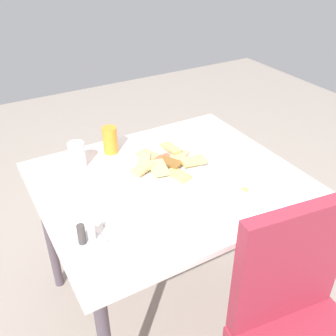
{
  "coord_description": "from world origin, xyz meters",
  "views": [
    {
      "loc": [
        0.65,
        1.13,
        1.62
      ],
      "look_at": [
        -0.01,
        -0.03,
        0.77
      ],
      "focal_mm": 41.38,
      "sensor_mm": 36.0,
      "label": 1
    }
  ],
  "objects": [
    {
      "name": "ground_plane",
      "position": [
        0.0,
        0.0,
        0.0
      ],
      "size": [
        6.0,
        6.0,
        0.0
      ],
      "primitive_type": "plane",
      "color": "gray"
    },
    {
      "name": "salad_plate_greens",
      "position": [
        -0.12,
        0.29,
        0.76
      ],
      "size": [
        0.22,
        0.22,
        0.07
      ],
      "color": "white",
      "rests_on": "dining_table"
    },
    {
      "name": "salad_plate_rice",
      "position": [
        -0.32,
        -0.24,
        0.76
      ],
      "size": [
        0.2,
        0.2,
        0.05
      ],
      "color": "white",
      "rests_on": "dining_table"
    },
    {
      "name": "pide_platter",
      "position": [
        -0.03,
        -0.08,
        0.75
      ],
      "size": [
        0.32,
        0.31,
        0.04
      ],
      "color": "white",
      "rests_on": "dining_table"
    },
    {
      "name": "fork",
      "position": [
        0.25,
        0.14,
        0.74
      ],
      "size": [
        0.18,
        0.03,
        0.0
      ],
      "primitive_type": "cube",
      "rotation": [
        0.0,
        0.0,
        0.08
      ],
      "color": "silver",
      "rests_on": "paper_napkin"
    },
    {
      "name": "dining_chair",
      "position": [
        -0.11,
        0.67,
        0.53
      ],
      "size": [
        0.47,
        0.47,
        0.92
      ],
      "color": "#9A2A3C",
      "rests_on": "ground_plane"
    },
    {
      "name": "condiment_caddy",
      "position": [
        0.41,
        0.19,
        0.76
      ],
      "size": [
        0.11,
        0.11,
        0.08
      ],
      "color": "#B2B2B7",
      "rests_on": "dining_table"
    },
    {
      "name": "spoon",
      "position": [
        0.25,
        0.17,
        0.74
      ],
      "size": [
        0.2,
        0.03,
        0.0
      ],
      "primitive_type": "cube",
      "rotation": [
        0.0,
        0.0,
        0.05
      ],
      "color": "silver",
      "rests_on": "paper_napkin"
    },
    {
      "name": "drinking_glass",
      "position": [
        0.29,
        -0.27,
        0.79
      ],
      "size": [
        0.07,
        0.07,
        0.11
      ],
      "primitive_type": "cylinder",
      "color": "silver",
      "rests_on": "dining_table"
    },
    {
      "name": "paper_napkin",
      "position": [
        0.25,
        0.15,
        0.74
      ],
      "size": [
        0.17,
        0.17,
        0.0
      ],
      "primitive_type": "cube",
      "rotation": [
        0.0,
        0.0,
        -0.17
      ],
      "color": "white",
      "rests_on": "dining_table"
    },
    {
      "name": "soda_can",
      "position": [
        0.12,
        -0.32,
        0.8
      ],
      "size": [
        0.09,
        0.09,
        0.12
      ],
      "primitive_type": "cylinder",
      "rotation": [
        0.0,
        0.0,
        5.84
      ],
      "color": "orange",
      "rests_on": "dining_table"
    },
    {
      "name": "dining_table",
      "position": [
        0.0,
        0.0,
        0.65
      ],
      "size": [
        1.02,
        0.86,
        0.74
      ],
      "color": "silver",
      "rests_on": "ground_plane"
    }
  ]
}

